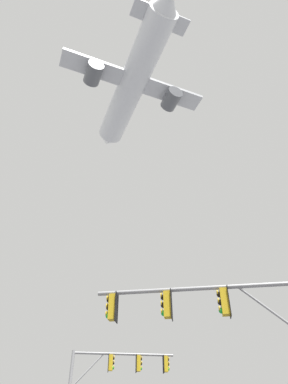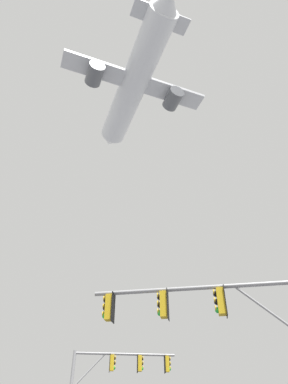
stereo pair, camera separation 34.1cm
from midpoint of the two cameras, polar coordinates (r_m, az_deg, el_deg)
The scene contains 3 objects.
signal_pole_near at distance 12.28m, azimuth 12.20°, elevation -20.87°, with size 7.23×1.48×6.20m.
signal_pole_far at distance 23.70m, azimuth -5.83°, elevation -28.65°, with size 6.49×0.97×6.20m.
airplane at distance 53.30m, azimuth -2.13°, elevation 18.05°, with size 21.40×27.71×7.74m.
Camera 1 is at (-0.44, -3.60, 1.74)m, focal length 31.32 mm.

